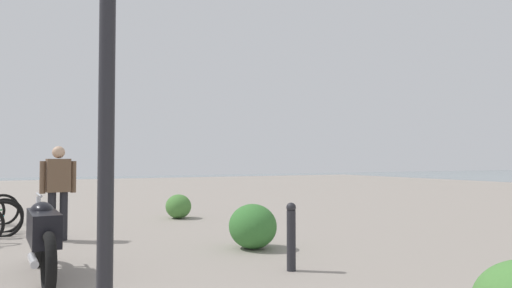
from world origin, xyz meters
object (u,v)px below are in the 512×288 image
lamppost (108,12)px  bollard_mid (291,235)px  motorcycle (43,236)px  pedestrian (58,186)px

lamppost → bollard_mid: (1.09, -2.54, -2.30)m
lamppost → motorcycle: bearing=10.2°
motorcycle → pedestrian: (2.66, -0.34, 0.49)m
lamppost → motorcycle: size_ratio=1.92×
lamppost → pedestrian: 5.23m
motorcycle → bollard_mid: (-1.16, -2.95, -0.04)m
motorcycle → bollard_mid: motorcycle is taller
motorcycle → pedestrian: size_ratio=1.27×
lamppost → motorcycle: lamppost is taller
motorcycle → bollard_mid: bearing=-111.5°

